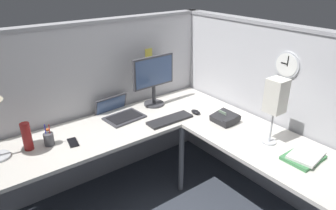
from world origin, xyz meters
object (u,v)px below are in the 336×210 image
object	(u,v)px
cell_phone	(73,142)
wall_clock	(288,65)
laptop	(118,113)
keyboard	(170,120)
monitor	(154,77)
computer_mouse	(196,112)
book_stack	(304,156)
thermos_flask	(27,137)
desk_lamp_paper	(276,98)
office_phone	(225,119)
pen_cup	(49,139)

from	to	relation	value
cell_phone	wall_clock	xyz separation A→B (m)	(1.56, -0.78, 0.54)
laptop	keyboard	bearing A→B (deg)	-51.05
monitor	computer_mouse	xyz separation A→B (m)	(0.20, -0.41, -0.28)
laptop	book_stack	bearing A→B (deg)	-63.84
thermos_flask	desk_lamp_paper	world-z (taller)	desk_lamp_paper
office_phone	book_stack	xyz separation A→B (m)	(0.03, -0.75, -0.02)
computer_mouse	cell_phone	distance (m)	1.14
computer_mouse	cell_phone	bearing A→B (deg)	170.78
keyboard	office_phone	size ratio (longest dim) A/B	2.09
cell_phone	monitor	bearing A→B (deg)	22.65
keyboard	thermos_flask	bearing A→B (deg)	167.56
laptop	cell_phone	size ratio (longest dim) A/B	2.84
keyboard	cell_phone	xyz separation A→B (m)	(-0.84, 0.15, -0.01)
desk_lamp_paper	office_phone	bearing A→B (deg)	92.64
computer_mouse	thermos_flask	world-z (taller)	thermos_flask
desk_lamp_paper	book_stack	bearing A→B (deg)	-88.40
pen_cup	book_stack	distance (m)	1.91
computer_mouse	thermos_flask	size ratio (longest dim) A/B	0.47
monitor	desk_lamp_paper	distance (m)	1.20
wall_clock	desk_lamp_paper	bearing A→B (deg)	-156.01
keyboard	pen_cup	size ratio (longest dim) A/B	2.39
computer_mouse	book_stack	bearing A→B (deg)	-83.57
keyboard	pen_cup	bearing A→B (deg)	167.41
keyboard	pen_cup	distance (m)	1.03
keyboard	book_stack	bearing A→B (deg)	-68.58
monitor	computer_mouse	size ratio (longest dim) A/B	4.81
monitor	keyboard	bearing A→B (deg)	-103.24
pen_cup	thermos_flask	xyz separation A→B (m)	(-0.14, 0.03, 0.06)
computer_mouse	cell_phone	size ratio (longest dim) A/B	0.72
thermos_flask	desk_lamp_paper	xyz separation A→B (m)	(1.54, -1.04, 0.27)
pen_cup	monitor	bearing A→B (deg)	7.37
monitor	desk_lamp_paper	xyz separation A→B (m)	(0.31, -1.15, 0.09)
computer_mouse	pen_cup	bearing A→B (deg)	168.28
laptop	desk_lamp_paper	bearing A→B (deg)	-58.68
pen_cup	thermos_flask	distance (m)	0.16
cell_phone	wall_clock	bearing A→B (deg)	-17.51
desk_lamp_paper	keyboard	bearing A→B (deg)	116.97
laptop	pen_cup	size ratio (longest dim) A/B	2.27
keyboard	book_stack	world-z (taller)	book_stack
office_phone	book_stack	world-z (taller)	office_phone
laptop	desk_lamp_paper	world-z (taller)	desk_lamp_paper
cell_phone	desk_lamp_paper	size ratio (longest dim) A/B	0.27
keyboard	computer_mouse	size ratio (longest dim) A/B	4.13
pen_cup	office_phone	size ratio (longest dim) A/B	0.87
pen_cup	wall_clock	size ratio (longest dim) A/B	0.82
computer_mouse	pen_cup	xyz separation A→B (m)	(-1.28, 0.27, 0.04)
pen_cup	desk_lamp_paper	world-z (taller)	desk_lamp_paper
keyboard	desk_lamp_paper	distance (m)	0.95
desk_lamp_paper	wall_clock	world-z (taller)	wall_clock
book_stack	computer_mouse	bearing A→B (deg)	96.43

